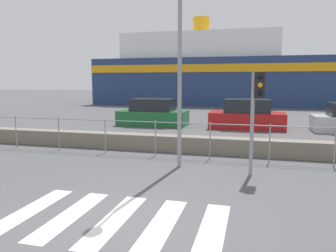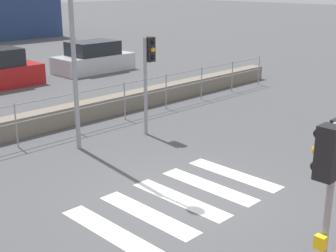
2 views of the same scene
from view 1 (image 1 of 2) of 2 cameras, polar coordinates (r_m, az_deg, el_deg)
name	(u,v)px [view 1 (image 1 of 2)]	position (r m, az deg, el deg)	size (l,w,h in m)	color
ground_plane	(122,221)	(6.29, -8.02, -16.02)	(160.00, 160.00, 0.00)	#4C4C4F
crosswalk	(114,220)	(6.35, -9.32, -15.80)	(4.05, 2.40, 0.01)	silver
seawall	(187,144)	(11.82, 3.37, -3.15)	(22.75, 0.55, 0.58)	slate
harbor_fence	(182,134)	(10.89, 2.49, -1.35)	(20.51, 0.04, 1.22)	gray
traffic_light_far	(257,100)	(8.92, 15.25, 4.36)	(0.34, 0.32, 2.78)	gray
streetlamp	(178,18)	(9.47, 1.78, 18.33)	(0.32, 1.29, 6.98)	gray
ferry_boat	(226,75)	(36.45, 10.09, 8.76)	(29.27, 8.13, 9.37)	navy
parked_car_green	(153,114)	(18.96, -2.64, 2.11)	(3.93, 1.85, 1.54)	#1E6633
parked_car_red	(247,116)	(18.11, 13.58, 1.70)	(3.96, 1.80, 1.59)	#B21919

